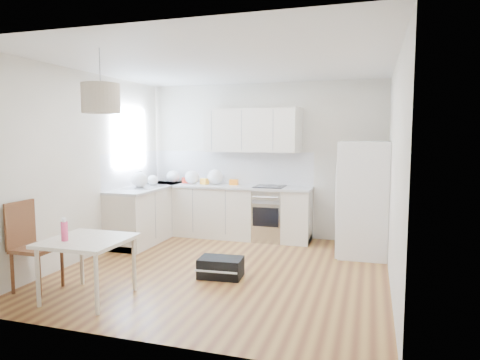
# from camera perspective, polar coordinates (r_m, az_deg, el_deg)

# --- Properties ---
(floor) EXTENTS (4.20, 4.20, 0.00)m
(floor) POSITION_cam_1_polar(r_m,az_deg,el_deg) (5.84, -2.14, -11.88)
(floor) COLOR brown
(floor) RESTS_ON ground
(ceiling) EXTENTS (4.20, 4.20, 0.00)m
(ceiling) POSITION_cam_1_polar(r_m,az_deg,el_deg) (5.64, -2.25, 15.25)
(ceiling) COLOR white
(ceiling) RESTS_ON wall_back
(wall_back) EXTENTS (4.20, 0.00, 4.20)m
(wall_back) POSITION_cam_1_polar(r_m,az_deg,el_deg) (7.59, 3.08, 2.64)
(wall_back) COLOR beige
(wall_back) RESTS_ON floor
(wall_left) EXTENTS (0.00, 4.20, 4.20)m
(wall_left) POSITION_cam_1_polar(r_m,az_deg,el_deg) (6.58, -19.72, 1.78)
(wall_left) COLOR beige
(wall_left) RESTS_ON floor
(wall_right) EXTENTS (0.00, 4.20, 4.20)m
(wall_right) POSITION_cam_1_polar(r_m,az_deg,el_deg) (5.27, 19.88, 0.81)
(wall_right) COLOR beige
(wall_right) RESTS_ON floor
(window_glassblock) EXTENTS (0.02, 1.00, 1.00)m
(window_glassblock) POSITION_cam_1_polar(r_m,az_deg,el_deg) (7.51, -14.47, 5.48)
(window_glassblock) COLOR #BFE0F9
(window_glassblock) RESTS_ON wall_left
(cabinets_back) EXTENTS (3.00, 0.60, 0.88)m
(cabinets_back) POSITION_cam_1_polar(r_m,az_deg,el_deg) (7.58, -1.93, -4.29)
(cabinets_back) COLOR silver
(cabinets_back) RESTS_ON floor
(cabinets_left) EXTENTS (0.60, 1.80, 0.88)m
(cabinets_left) POSITION_cam_1_polar(r_m,az_deg,el_deg) (7.53, -12.14, -4.49)
(cabinets_left) COLOR silver
(cabinets_left) RESTS_ON floor
(counter_back) EXTENTS (3.02, 0.64, 0.04)m
(counter_back) POSITION_cam_1_polar(r_m,az_deg,el_deg) (7.51, -1.94, -0.83)
(counter_back) COLOR #AAACAF
(counter_back) RESTS_ON cabinets_back
(counter_left) EXTENTS (0.64, 1.82, 0.04)m
(counter_left) POSITION_cam_1_polar(r_m,az_deg,el_deg) (7.46, -12.22, -1.02)
(counter_left) COLOR #AAACAF
(counter_left) RESTS_ON cabinets_left
(backsplash_back) EXTENTS (3.00, 0.01, 0.58)m
(backsplash_back) POSITION_cam_1_polar(r_m,az_deg,el_deg) (7.76, -1.24, 1.68)
(backsplash_back) COLOR white
(backsplash_back) RESTS_ON wall_back
(backsplash_left) EXTENTS (0.01, 1.80, 0.58)m
(backsplash_left) POSITION_cam_1_polar(r_m,az_deg,el_deg) (7.58, -14.21, 1.40)
(backsplash_left) COLOR white
(backsplash_left) RESTS_ON wall_left
(upper_cabinets) EXTENTS (1.70, 0.32, 0.75)m
(upper_cabinets) POSITION_cam_1_polar(r_m,az_deg,el_deg) (7.46, 1.67, 6.62)
(upper_cabinets) COLOR silver
(upper_cabinets) RESTS_ON wall_back
(range_oven) EXTENTS (0.50, 0.61, 0.88)m
(range_oven) POSITION_cam_1_polar(r_m,az_deg,el_deg) (7.36, 3.98, -4.61)
(range_oven) COLOR silver
(range_oven) RESTS_ON floor
(sink) EXTENTS (0.50, 0.80, 0.16)m
(sink) POSITION_cam_1_polar(r_m,az_deg,el_deg) (7.42, -12.41, -0.95)
(sink) COLOR silver
(sink) RESTS_ON counter_left
(refrigerator) EXTENTS (0.83, 0.86, 1.70)m
(refrigerator) POSITION_cam_1_polar(r_m,az_deg,el_deg) (6.65, 16.18, -2.38)
(refrigerator) COLOR white
(refrigerator) RESTS_ON floor
(dining_table) EXTENTS (0.85, 0.85, 0.67)m
(dining_table) POSITION_cam_1_polar(r_m,az_deg,el_deg) (5.01, -19.68, -8.17)
(dining_table) COLOR beige
(dining_table) RESTS_ON floor
(dining_chair) EXTENTS (0.44, 0.44, 1.04)m
(dining_chair) POSITION_cam_1_polar(r_m,az_deg,el_deg) (5.51, -25.47, -8.00)
(dining_chair) COLOR #482415
(dining_chair) RESTS_ON floor
(drink_bottle) EXTENTS (0.09, 0.09, 0.25)m
(drink_bottle) POSITION_cam_1_polar(r_m,az_deg,el_deg) (4.96, -22.37, -6.11)
(drink_bottle) COLOR #EF4274
(drink_bottle) RESTS_ON dining_table
(gym_bag) EXTENTS (0.57, 0.39, 0.25)m
(gym_bag) POSITION_cam_1_polar(r_m,az_deg,el_deg) (5.53, -2.58, -11.57)
(gym_bag) COLOR black
(gym_bag) RESTS_ON floor
(pendant_lamp) EXTENTS (0.45, 0.45, 0.31)m
(pendant_lamp) POSITION_cam_1_polar(r_m,az_deg,el_deg) (4.80, -18.07, 10.32)
(pendant_lamp) COLOR #BCAA91
(pendant_lamp) RESTS_ON ceiling
(grocery_bag_a) EXTENTS (0.25, 0.21, 0.22)m
(grocery_bag_a) POSITION_cam_1_polar(r_m,az_deg,el_deg) (7.99, -8.92, 0.46)
(grocery_bag_a) COLOR white
(grocery_bag_a) RESTS_ON counter_back
(grocery_bag_b) EXTENTS (0.26, 0.22, 0.24)m
(grocery_bag_b) POSITION_cam_1_polar(r_m,az_deg,el_deg) (7.74, -6.42, 0.36)
(grocery_bag_b) COLOR white
(grocery_bag_b) RESTS_ON counter_back
(grocery_bag_c) EXTENTS (0.29, 0.25, 0.26)m
(grocery_bag_c) POSITION_cam_1_polar(r_m,az_deg,el_deg) (7.64, -3.30, 0.42)
(grocery_bag_c) COLOR white
(grocery_bag_c) RESTS_ON counter_back
(grocery_bag_d) EXTENTS (0.20, 0.17, 0.18)m
(grocery_bag_d) POSITION_cam_1_polar(r_m,az_deg,el_deg) (7.66, -11.55, -0.00)
(grocery_bag_d) COLOR white
(grocery_bag_d) RESTS_ON counter_back
(grocery_bag_e) EXTENTS (0.29, 0.24, 0.26)m
(grocery_bag_e) POSITION_cam_1_polar(r_m,az_deg,el_deg) (7.36, -13.26, 0.03)
(grocery_bag_e) COLOR white
(grocery_bag_e) RESTS_ON counter_left
(snack_orange) EXTENTS (0.15, 0.09, 0.10)m
(snack_orange) POSITION_cam_1_polar(r_m,az_deg,el_deg) (7.51, -0.82, -0.29)
(snack_orange) COLOR orange
(snack_orange) RESTS_ON counter_back
(snack_yellow) EXTENTS (0.18, 0.15, 0.10)m
(snack_yellow) POSITION_cam_1_polar(r_m,az_deg,el_deg) (7.66, -4.76, -0.18)
(snack_yellow) COLOR #FFA828
(snack_yellow) RESTS_ON counter_back
(snack_red) EXTENTS (0.18, 0.17, 0.11)m
(snack_red) POSITION_cam_1_polar(r_m,az_deg,el_deg) (7.87, -7.12, -0.03)
(snack_red) COLOR red
(snack_red) RESTS_ON counter_back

